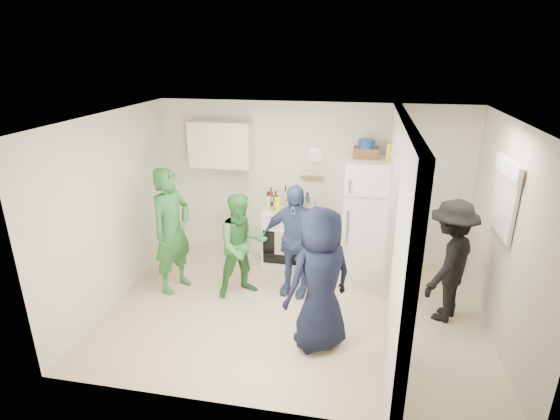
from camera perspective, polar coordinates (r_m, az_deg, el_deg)
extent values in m
plane|color=#CABA8E|center=(5.87, 1.79, -13.04)|extent=(4.80, 4.80, 0.00)
plane|color=silver|center=(6.88, 4.15, 3.55)|extent=(4.80, 0.00, 4.80)
plane|color=silver|center=(3.79, -2.13, -11.12)|extent=(4.80, 0.00, 4.80)
plane|color=silver|center=(6.11, -20.90, 0.02)|extent=(0.00, 3.40, 3.40)
plane|color=silver|center=(5.50, 27.54, -3.22)|extent=(0.00, 3.40, 3.40)
plane|color=white|center=(4.96, 2.11, 11.86)|extent=(4.80, 4.80, 0.00)
cube|color=silver|center=(6.29, 14.40, 1.31)|extent=(0.12, 1.20, 2.50)
cube|color=silver|center=(4.26, 15.84, -8.16)|extent=(0.12, 1.20, 2.50)
cube|color=silver|center=(4.96, 16.08, 8.75)|extent=(0.12, 1.00, 0.40)
cube|color=white|center=(6.89, 1.03, -3.45)|extent=(0.76, 0.63, 0.90)
cube|color=silver|center=(6.86, -7.73, 8.53)|extent=(0.95, 0.34, 0.70)
cube|color=white|center=(6.62, 11.44, -0.87)|extent=(0.73, 0.71, 1.76)
cube|color=brown|center=(6.39, 11.14, 7.38)|extent=(0.35, 0.25, 0.15)
cylinder|color=navy|center=(6.37, 11.22, 8.52)|extent=(0.24, 0.24, 0.11)
cylinder|color=gold|center=(6.25, 14.11, 7.32)|extent=(0.09, 0.09, 0.25)
cylinder|color=white|center=(6.74, 4.65, 7.14)|extent=(0.22, 0.02, 0.22)
cube|color=olive|center=(6.81, 4.12, 4.23)|extent=(0.35, 0.08, 0.03)
cube|color=black|center=(5.54, 27.47, 1.41)|extent=(0.03, 0.70, 0.80)
cube|color=white|center=(5.54, 27.32, 1.42)|extent=(0.04, 0.76, 0.86)
cube|color=white|center=(5.44, 27.66, 4.93)|extent=(0.04, 0.82, 0.18)
cylinder|color=#FAFF15|center=(6.50, -0.31, 0.53)|extent=(0.09, 0.09, 0.25)
cylinder|color=#B50C22|center=(6.49, 2.67, -0.14)|extent=(0.09, 0.09, 0.12)
imported|color=#2D7236|center=(6.16, -13.93, -2.65)|extent=(0.63, 0.76, 1.77)
imported|color=#337537|center=(5.94, -4.97, -4.65)|extent=(0.89, 0.85, 1.45)
imported|color=#364976|center=(5.92, 1.86, -4.02)|extent=(0.98, 0.53, 1.58)
imported|color=black|center=(4.87, 5.25, -9.13)|extent=(0.97, 0.93, 1.68)
imported|color=black|center=(5.76, 21.24, -6.27)|extent=(1.02, 1.17, 1.57)
cylinder|color=#642B14|center=(6.83, -1.19, 1.75)|extent=(0.07, 0.07, 0.30)
cylinder|color=#17461B|center=(6.62, -0.52, 0.92)|extent=(0.08, 0.08, 0.26)
cylinder|color=#A7B3B5|center=(6.83, 0.73, 1.85)|extent=(0.07, 0.07, 0.33)
cylinder|color=brown|center=(6.65, 1.09, 1.06)|extent=(0.06, 0.06, 0.27)
cylinder|color=silver|center=(6.84, 2.21, 1.65)|extent=(0.07, 0.07, 0.28)
cylinder|color=#163D1B|center=(6.65, 2.69, 1.22)|extent=(0.08, 0.08, 0.30)
cylinder|color=brown|center=(6.76, 3.54, 1.32)|extent=(0.06, 0.06, 0.26)
cylinder|color=silver|center=(6.63, -1.60, 1.19)|extent=(0.08, 0.08, 0.31)
cylinder|color=#5C450F|center=(6.75, 1.51, 1.56)|extent=(0.07, 0.07, 0.31)
cylinder|color=#1E583B|center=(6.54, 3.68, 0.93)|extent=(0.06, 0.06, 0.32)
cylinder|color=#956022|center=(6.76, -0.56, 1.41)|extent=(0.08, 0.08, 0.27)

